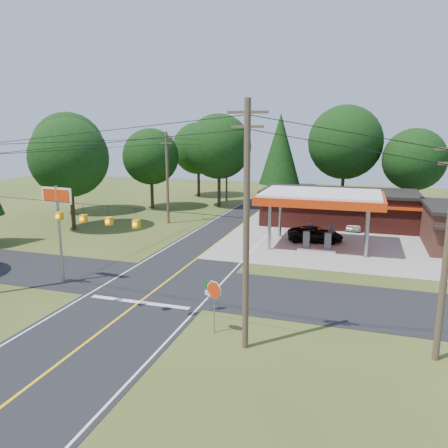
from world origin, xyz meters
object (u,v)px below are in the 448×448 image
(sedan_car, at_px, (356,223))
(big_stop_sign, at_px, (58,212))
(octagonal_stop_sign, at_px, (214,294))
(gas_canopy, at_px, (321,199))
(suv_car, at_px, (315,234))

(sedan_car, distance_m, big_stop_sign, 29.89)
(sedan_car, height_order, big_stop_sign, big_stop_sign)
(sedan_car, relative_size, big_stop_sign, 0.58)
(big_stop_sign, relative_size, octagonal_stop_sign, 2.36)
(sedan_car, distance_m, octagonal_stop_sign, 27.80)
(gas_canopy, bearing_deg, suv_car, 108.43)
(gas_canopy, relative_size, octagonal_stop_sign, 3.78)
(gas_canopy, bearing_deg, big_stop_sign, -136.11)
(gas_canopy, height_order, big_stop_sign, big_stop_sign)
(big_stop_sign, bearing_deg, gas_canopy, 43.89)
(gas_canopy, bearing_deg, sedan_car, 69.44)
(big_stop_sign, bearing_deg, sedan_car, 51.04)
(suv_car, relative_size, big_stop_sign, 0.76)
(gas_canopy, xyz_separation_m, big_stop_sign, (-15.60, -15.01, 0.63))
(suv_car, bearing_deg, sedan_car, -36.72)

